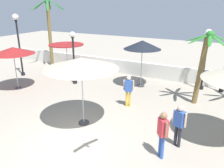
# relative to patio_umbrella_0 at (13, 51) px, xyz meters

# --- Properties ---
(ground_plane) EXTENTS (56.00, 56.00, 0.00)m
(ground_plane) POSITION_rel_patio_umbrella_0_xyz_m (6.62, -3.26, -2.40)
(ground_plane) COLOR #9E9384
(boundary_wall) EXTENTS (25.20, 0.30, 1.05)m
(boundary_wall) POSITION_rel_patio_umbrella_0_xyz_m (6.62, 6.02, -1.88)
(boundary_wall) COLOR silver
(boundary_wall) RESTS_ON ground_plane
(patio_umbrella_0) EXTENTS (2.50, 2.50, 2.67)m
(patio_umbrella_0) POSITION_rel_patio_umbrella_0_xyz_m (0.00, 0.00, 0.00)
(patio_umbrella_0) COLOR #333338
(patio_umbrella_0) RESTS_ON ground_plane
(patio_umbrella_1) EXTENTS (3.12, 3.12, 3.03)m
(patio_umbrella_1) POSITION_rel_patio_umbrella_0_xyz_m (6.11, -1.75, 0.35)
(patio_umbrella_1) COLOR #333338
(patio_umbrella_1) RESTS_ON ground_plane
(patio_umbrella_2) EXTENTS (2.53, 2.53, 2.35)m
(patio_umbrella_2) POSITION_rel_patio_umbrella_0_xyz_m (0.73, 4.07, -0.34)
(patio_umbrella_2) COLOR #333338
(patio_umbrella_2) RESTS_ON ground_plane
(patio_umbrella_3) EXTENTS (2.31, 2.31, 2.98)m
(patio_umbrella_3) POSITION_rel_patio_umbrella_0_xyz_m (6.63, 3.98, 0.25)
(patio_umbrella_3) COLOR #333338
(patio_umbrella_3) RESTS_ON ground_plane
(palm_tree_2) EXTENTS (3.00, 2.83, 5.39)m
(palm_tree_2) POSITION_rel_patio_umbrella_0_xyz_m (-1.86, 5.31, 1.00)
(palm_tree_2) COLOR brown
(palm_tree_2) RESTS_ON ground_plane
(palm_tree_3) EXTENTS (2.33, 2.33, 3.84)m
(palm_tree_3) POSITION_rel_patio_umbrella_0_xyz_m (10.32, 2.85, 0.14)
(palm_tree_3) COLOR brown
(palm_tree_3) RESTS_ON ground_plane
(lamp_post_0) EXTENTS (0.36, 0.36, 3.40)m
(lamp_post_0) POSITION_rel_patio_umbrella_0_xyz_m (2.54, 2.48, -0.33)
(lamp_post_0) COLOR black
(lamp_post_0) RESTS_ON ground_plane
(lamp_post_2) EXTENTS (0.42, 0.42, 3.66)m
(lamp_post_2) POSITION_rel_patio_umbrella_0_xyz_m (10.16, 5.23, 0.05)
(lamp_post_2) COLOR black
(lamp_post_2) RESTS_ON ground_plane
(lamp_post_3) EXTENTS (0.43, 0.43, 4.38)m
(lamp_post_3) POSITION_rel_patio_umbrella_0_xyz_m (-1.97, 2.19, 0.55)
(lamp_post_3) COLOR black
(lamp_post_3) RESTS_ON ground_plane
(guest_1) EXTENTS (0.55, 0.32, 1.65)m
(guest_1) POSITION_rel_patio_umbrella_0_xyz_m (7.14, 0.81, -1.40)
(guest_1) COLOR gold
(guest_1) RESTS_ON ground_plane
(guest_2) EXTENTS (0.52, 0.36, 1.67)m
(guest_2) POSITION_rel_patio_umbrella_0_xyz_m (10.17, -1.57, -1.39)
(guest_2) COLOR #26262D
(guest_2) RESTS_ON ground_plane
(guest_3) EXTENTS (0.42, 0.44, 1.72)m
(guest_3) POSITION_rel_patio_umbrella_0_xyz_m (9.82, -2.49, -1.36)
(guest_3) COLOR #3359B2
(guest_3) RESTS_ON ground_plane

